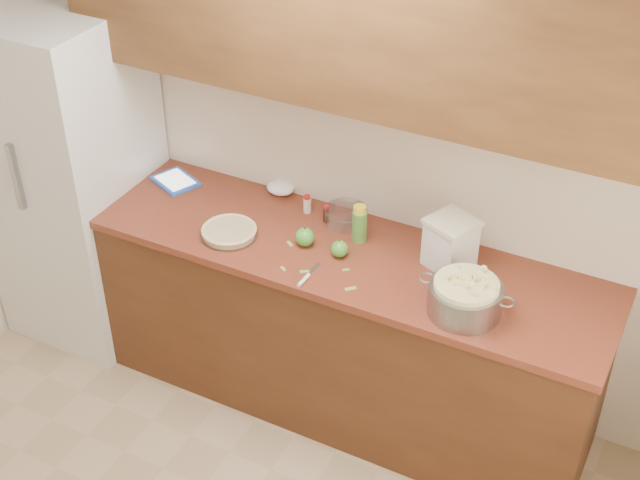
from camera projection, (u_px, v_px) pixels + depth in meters
The scene contains 21 objects.
room_shell at pixel (113, 393), 2.75m from camera, with size 3.60×3.60×3.60m.
counter_run at pixel (327, 323), 4.31m from camera, with size 2.64×0.68×0.92m.
upper_cabinets at pixel (346, 17), 3.56m from camera, with size 2.60×0.34×0.70m, color brown.
fridge at pixel (74, 178), 4.57m from camera, with size 0.70×0.70×1.80m, color silver.
pie at pixel (229, 232), 4.10m from camera, with size 0.27×0.27×0.04m.
colander at pixel (465, 298), 3.62m from camera, with size 0.41×0.31×0.15m.
flour_canister at pixel (450, 243), 3.86m from camera, with size 0.25×0.25×0.24m.
tablet at pixel (175, 181), 4.49m from camera, with size 0.27×0.25×0.02m.
paring_knife at pixel (305, 279), 3.83m from camera, with size 0.03×0.19×0.02m.
lemon_bottle at pixel (359, 224), 4.03m from camera, with size 0.07×0.07×0.18m.
cinnamon_shaker at pixel (307, 204), 4.24m from camera, with size 0.04×0.04×0.09m.
vanilla_bottle at pixel (326, 214), 4.18m from camera, with size 0.03×0.03×0.09m.
mixing_bowl at pixel (346, 215), 4.17m from camera, with size 0.21×0.21×0.08m.
paper_towel at pixel (280, 188), 4.39m from camera, with size 0.14×0.12×0.06m, color white.
apple_left at pixel (305, 237), 4.02m from camera, with size 0.09×0.09×0.10m.
apple_center at pixel (339, 249), 3.96m from camera, with size 0.08×0.08×0.09m.
peel_a at pixel (290, 244), 4.05m from camera, with size 0.04×0.02×0.00m, color #8BAB53.
peel_b at pixel (346, 270), 3.89m from camera, with size 0.03×0.01×0.00m, color #8BAB53.
peel_c at pixel (283, 269), 3.90m from camera, with size 0.04×0.01×0.00m, color #8BAB53.
peel_d at pixel (304, 272), 3.88m from camera, with size 0.04×0.02×0.00m, color #8BAB53.
peel_e at pixel (351, 289), 3.78m from camera, with size 0.05×0.02×0.00m, color #8BAB53.
Camera 1 is at (1.47, -1.46, 3.28)m, focal length 50.00 mm.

